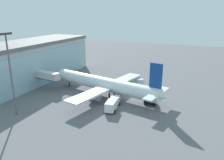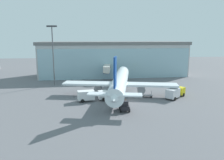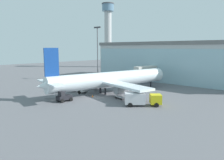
{
  "view_description": "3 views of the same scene",
  "coord_description": "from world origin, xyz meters",
  "px_view_note": "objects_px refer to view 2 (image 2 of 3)",
  "views": [
    {
      "loc": [
        -55.05,
        -19.48,
        22.97
      ],
      "look_at": [
        0.72,
        5.43,
        4.37
      ],
      "focal_mm": 35.0,
      "sensor_mm": 36.0,
      "label": 1
    },
    {
      "loc": [
        -8.99,
        -51.22,
        15.31
      ],
      "look_at": [
        -3.68,
        5.1,
        4.36
      ],
      "focal_mm": 35.0,
      "sensor_mm": 36.0,
      "label": 2
    },
    {
      "loc": [
        37.8,
        -33.51,
        11.65
      ],
      "look_at": [
        -0.18,
        6.11,
        3.54
      ],
      "focal_mm": 35.0,
      "sensor_mm": 36.0,
      "label": 3
    }
  ],
  "objects_px": {
    "fuel_truck": "(175,92)",
    "jet_bridge": "(107,69)",
    "apron_light_mast": "(53,51)",
    "baggage_cart": "(147,95)",
    "safety_cone_nose": "(126,100)",
    "airplane": "(120,82)",
    "catering_truck": "(92,95)",
    "safety_cone_wingtip": "(175,94)",
    "pushback_tug": "(124,106)"
  },
  "relations": [
    {
      "from": "catering_truck",
      "to": "safety_cone_wingtip",
      "type": "relative_size",
      "value": 13.73
    },
    {
      "from": "apron_light_mast",
      "to": "baggage_cart",
      "type": "height_order",
      "value": "apron_light_mast"
    },
    {
      "from": "baggage_cart",
      "to": "safety_cone_nose",
      "type": "bearing_deg",
      "value": -137.12
    },
    {
      "from": "fuel_truck",
      "to": "pushback_tug",
      "type": "bearing_deg",
      "value": 167.5
    },
    {
      "from": "airplane",
      "to": "catering_truck",
      "type": "relative_size",
      "value": 5.06
    },
    {
      "from": "catering_truck",
      "to": "safety_cone_nose",
      "type": "relative_size",
      "value": 13.73
    },
    {
      "from": "safety_cone_nose",
      "to": "catering_truck",
      "type": "bearing_deg",
      "value": 173.8
    },
    {
      "from": "jet_bridge",
      "to": "catering_truck",
      "type": "xyz_separation_m",
      "value": [
        -5.77,
        -26.28,
        -2.85
      ]
    },
    {
      "from": "airplane",
      "to": "jet_bridge",
      "type": "bearing_deg",
      "value": 16.68
    },
    {
      "from": "jet_bridge",
      "to": "fuel_truck",
      "type": "bearing_deg",
      "value": -141.48
    },
    {
      "from": "catering_truck",
      "to": "baggage_cart",
      "type": "xyz_separation_m",
      "value": [
        14.56,
        2.38,
        -0.97
      ]
    },
    {
      "from": "pushback_tug",
      "to": "safety_cone_wingtip",
      "type": "bearing_deg",
      "value": -52.36
    },
    {
      "from": "airplane",
      "to": "fuel_truck",
      "type": "relative_size",
      "value": 5.61
    },
    {
      "from": "apron_light_mast",
      "to": "pushback_tug",
      "type": "distance_m",
      "value": 35.1
    },
    {
      "from": "safety_cone_wingtip",
      "to": "airplane",
      "type": "bearing_deg",
      "value": 170.61
    },
    {
      "from": "safety_cone_nose",
      "to": "airplane",
      "type": "bearing_deg",
      "value": 95.79
    },
    {
      "from": "catering_truck",
      "to": "baggage_cart",
      "type": "height_order",
      "value": "catering_truck"
    },
    {
      "from": "apron_light_mast",
      "to": "safety_cone_nose",
      "type": "relative_size",
      "value": 34.8
    },
    {
      "from": "airplane",
      "to": "apron_light_mast",
      "type": "bearing_deg",
      "value": 65.98
    },
    {
      "from": "apron_light_mast",
      "to": "jet_bridge",
      "type": "bearing_deg",
      "value": 20.55
    },
    {
      "from": "catering_truck",
      "to": "fuel_truck",
      "type": "height_order",
      "value": "same"
    },
    {
      "from": "safety_cone_nose",
      "to": "pushback_tug",
      "type": "bearing_deg",
      "value": -101.43
    },
    {
      "from": "jet_bridge",
      "to": "airplane",
      "type": "bearing_deg",
      "value": -167.66
    },
    {
      "from": "apron_light_mast",
      "to": "airplane",
      "type": "xyz_separation_m",
      "value": [
        19.84,
        -14.01,
        -7.82
      ]
    },
    {
      "from": "apron_light_mast",
      "to": "pushback_tug",
      "type": "height_order",
      "value": "apron_light_mast"
    },
    {
      "from": "fuel_truck",
      "to": "baggage_cart",
      "type": "height_order",
      "value": "fuel_truck"
    },
    {
      "from": "apron_light_mast",
      "to": "pushback_tug",
      "type": "xyz_separation_m",
      "value": [
        19.06,
        -27.59,
        -10.35
      ]
    },
    {
      "from": "jet_bridge",
      "to": "baggage_cart",
      "type": "xyz_separation_m",
      "value": [
        8.79,
        -23.91,
        -3.82
      ]
    },
    {
      "from": "apron_light_mast",
      "to": "airplane",
      "type": "relative_size",
      "value": 0.5
    },
    {
      "from": "jet_bridge",
      "to": "safety_cone_wingtip",
      "type": "relative_size",
      "value": 21.91
    },
    {
      "from": "fuel_truck",
      "to": "safety_cone_nose",
      "type": "bearing_deg",
      "value": 143.68
    },
    {
      "from": "jet_bridge",
      "to": "apron_light_mast",
      "type": "xyz_separation_m",
      "value": [
        -17.86,
        -6.69,
        7.01
      ]
    },
    {
      "from": "airplane",
      "to": "safety_cone_wingtip",
      "type": "xyz_separation_m",
      "value": [
        14.84,
        -2.45,
        -3.23
      ]
    },
    {
      "from": "baggage_cart",
      "to": "pushback_tug",
      "type": "xyz_separation_m",
      "value": [
        -7.58,
        -10.38,
        0.47
      ]
    },
    {
      "from": "pushback_tug",
      "to": "safety_cone_wingtip",
      "type": "relative_size",
      "value": 5.94
    },
    {
      "from": "pushback_tug",
      "to": "baggage_cart",
      "type": "bearing_deg",
      "value": -33.97
    },
    {
      "from": "jet_bridge",
      "to": "safety_cone_wingtip",
      "type": "distance_m",
      "value": 28.91
    },
    {
      "from": "safety_cone_wingtip",
      "to": "pushback_tug",
      "type": "bearing_deg",
      "value": -144.53
    },
    {
      "from": "apron_light_mast",
      "to": "safety_cone_wingtip",
      "type": "height_order",
      "value": "apron_light_mast"
    },
    {
      "from": "airplane",
      "to": "pushback_tug",
      "type": "bearing_deg",
      "value": -172.05
    },
    {
      "from": "apron_light_mast",
      "to": "catering_truck",
      "type": "relative_size",
      "value": 2.53
    },
    {
      "from": "pushback_tug",
      "to": "safety_cone_wingtip",
      "type": "height_order",
      "value": "pushback_tug"
    },
    {
      "from": "fuel_truck",
      "to": "jet_bridge",
      "type": "bearing_deg",
      "value": 78.16
    },
    {
      "from": "apron_light_mast",
      "to": "fuel_truck",
      "type": "xyz_separation_m",
      "value": [
        33.61,
        -18.85,
        -9.86
      ]
    },
    {
      "from": "jet_bridge",
      "to": "fuel_truck",
      "type": "distance_m",
      "value": 30.15
    },
    {
      "from": "apron_light_mast",
      "to": "catering_truck",
      "type": "xyz_separation_m",
      "value": [
        12.08,
        -19.59,
        -9.86
      ]
    },
    {
      "from": "airplane",
      "to": "safety_cone_nose",
      "type": "relative_size",
      "value": 69.49
    },
    {
      "from": "airplane",
      "to": "baggage_cart",
      "type": "bearing_deg",
      "value": -103.97
    },
    {
      "from": "baggage_cart",
      "to": "safety_cone_nose",
      "type": "xyz_separation_m",
      "value": [
        -6.15,
        -3.29,
        -0.23
      ]
    },
    {
      "from": "baggage_cart",
      "to": "pushback_tug",
      "type": "bearing_deg",
      "value": -111.42
    }
  ]
}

